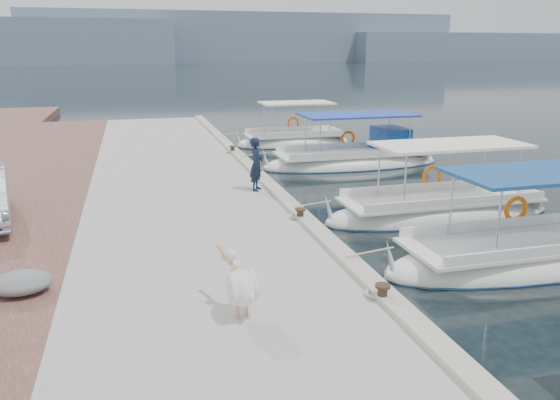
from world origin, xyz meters
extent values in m
plane|color=black|center=(0.00, 0.00, 0.00)|extent=(400.00, 400.00, 0.00)
cube|color=#989893|center=(-3.00, 5.00, 0.25)|extent=(6.00, 40.00, 0.50)
cube|color=#AAA397|center=(-0.22, 5.00, 0.56)|extent=(0.44, 40.00, 0.12)
cube|color=brown|center=(-8.00, 5.00, 0.25)|extent=(4.00, 40.00, 0.50)
cube|color=slate|center=(40.00, 210.00, 9.00)|extent=(160.00, 40.00, 18.00)
cube|color=slate|center=(140.00, 200.00, 5.50)|extent=(120.00, 40.00, 11.00)
ellipsoid|color=white|center=(4.41, -1.63, 0.05)|extent=(7.63, 2.34, 1.30)
ellipsoid|color=#154591|center=(4.41, -1.63, 0.03)|extent=(7.67, 2.39, 0.22)
cube|color=white|center=(4.41, -1.63, 0.55)|extent=(6.26, 2.01, 0.08)
cube|color=navy|center=(4.61, -1.63, 2.19)|extent=(4.58, 2.15, 0.08)
cylinder|color=silver|center=(2.70, -2.51, 1.35)|extent=(0.05, 0.05, 1.60)
torus|color=orange|center=(4.71, -0.52, 1.00)|extent=(0.68, 0.12, 0.68)
ellipsoid|color=white|center=(4.28, 2.26, 0.05)|extent=(7.36, 2.23, 1.30)
ellipsoid|color=#154591|center=(4.28, 2.26, 0.03)|extent=(7.40, 2.27, 0.22)
cube|color=white|center=(4.28, 2.26, 0.55)|extent=(6.04, 1.91, 0.08)
cube|color=white|center=(4.46, 2.26, 2.19)|extent=(4.42, 2.05, 0.08)
cylinder|color=silver|center=(2.62, 1.42, 1.35)|extent=(0.05, 0.05, 1.60)
torus|color=orange|center=(4.58, 3.31, 1.00)|extent=(0.68, 0.12, 0.68)
ellipsoid|color=white|center=(4.60, 9.96, 0.05)|extent=(7.99, 2.58, 1.30)
ellipsoid|color=#154591|center=(4.60, 9.96, 0.03)|extent=(8.03, 2.63, 0.22)
cube|color=white|center=(4.60, 9.96, 0.55)|extent=(6.55, 2.22, 0.08)
cube|color=#2241AA|center=(4.80, 9.96, 2.19)|extent=(4.80, 2.37, 0.08)
cylinder|color=silver|center=(2.80, 8.99, 1.35)|extent=(0.05, 0.05, 1.60)
torus|color=orange|center=(4.90, 11.18, 1.00)|extent=(0.68, 0.12, 0.68)
cube|color=#154591|center=(6.39, 9.96, 1.10)|extent=(1.20, 1.80, 1.00)
ellipsoid|color=white|center=(3.67, 15.71, 0.05)|extent=(6.14, 2.36, 1.30)
ellipsoid|color=#154591|center=(3.67, 15.71, 0.03)|extent=(6.17, 2.40, 0.22)
cube|color=white|center=(3.67, 15.71, 0.55)|extent=(5.03, 2.03, 0.08)
cube|color=white|center=(3.82, 15.71, 2.19)|extent=(3.68, 2.17, 0.08)
cylinder|color=silver|center=(2.29, 14.82, 1.35)|extent=(0.05, 0.05, 1.60)
torus|color=orange|center=(3.97, 16.82, 1.00)|extent=(0.68, 0.12, 0.68)
cylinder|color=black|center=(-0.35, -3.50, 0.65)|extent=(0.18, 0.18, 0.30)
cylinder|color=black|center=(-0.35, -3.50, 0.80)|extent=(0.28, 0.28, 0.05)
cylinder|color=black|center=(-0.35, 1.50, 0.65)|extent=(0.18, 0.18, 0.30)
cylinder|color=black|center=(-0.35, 1.50, 0.80)|extent=(0.28, 0.28, 0.05)
cylinder|color=black|center=(-0.35, 6.50, 0.65)|extent=(0.18, 0.18, 0.30)
cylinder|color=black|center=(-0.35, 6.50, 0.80)|extent=(0.28, 0.28, 0.05)
cylinder|color=black|center=(-0.35, 11.50, 0.65)|extent=(0.18, 0.18, 0.30)
cylinder|color=black|center=(-0.35, 11.50, 0.80)|extent=(0.28, 0.28, 0.05)
cylinder|color=tan|center=(-2.98, -3.44, 0.67)|extent=(0.05, 0.05, 0.33)
cylinder|color=tan|center=(-2.82, -3.40, 0.67)|extent=(0.05, 0.05, 0.33)
ellipsoid|color=white|center=(-2.90, -3.42, 1.04)|extent=(0.64, 0.87, 0.62)
cylinder|color=white|center=(-2.96, -3.14, 1.30)|extent=(0.19, 0.31, 0.33)
sphere|color=white|center=(-2.98, -3.05, 1.49)|extent=(0.20, 0.20, 0.20)
cone|color=#EAA566|center=(-3.05, -2.75, 1.39)|extent=(0.23, 0.61, 0.24)
imported|color=black|center=(-0.75, 4.94, 1.35)|extent=(0.64, 0.74, 1.70)
ellipsoid|color=slate|center=(-6.69, -1.41, 0.70)|extent=(1.10, 0.90, 0.40)
camera|label=1|loc=(-4.47, -11.69, 4.89)|focal=35.00mm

